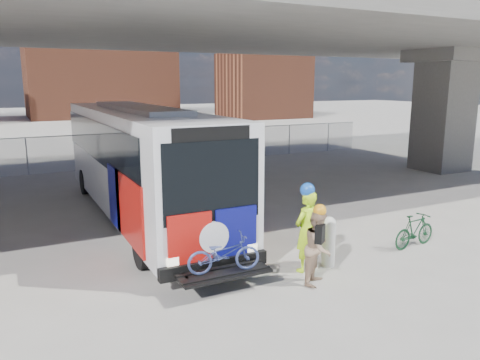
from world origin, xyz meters
TOP-DOWN VIEW (x-y plane):
  - ground at (0.00, 0.00)m, footprint 160.00×160.00m
  - bus at (-2.00, 2.46)m, footprint 2.67×12.95m
  - overpass at (0.00, 4.00)m, footprint 40.00×16.00m
  - chainlink_fence at (0.00, 12.00)m, footprint 30.00×0.06m
  - brick_buildings at (1.23, 48.23)m, footprint 54.00×22.00m
  - smokestack at (14.00, 55.00)m, footprint 2.20×2.20m
  - bollard at (0.93, -3.87)m, footprint 0.32×0.32m
  - cyclist_hivis at (0.26, -3.87)m, footprint 0.83×0.67m
  - cyclist_tan at (0.09, -4.59)m, footprint 1.02×0.99m
  - bike_parked at (3.83, -3.87)m, footprint 1.59×0.59m

SIDE VIEW (x-z plane):
  - ground at x=0.00m, z-range 0.00..0.00m
  - bike_parked at x=3.83m, z-range 0.00..0.93m
  - bollard at x=0.93m, z-range 0.04..1.29m
  - cyclist_tan at x=0.09m, z-range -0.05..1.78m
  - cyclist_hivis at x=0.26m, z-range -0.04..2.11m
  - chainlink_fence at x=0.00m, z-range -13.58..16.42m
  - bus at x=-2.00m, z-range 0.27..3.96m
  - brick_buildings at x=1.23m, z-range -0.58..11.42m
  - overpass at x=0.00m, z-range 2.57..10.52m
  - smokestack at x=14.00m, z-range 0.00..25.00m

